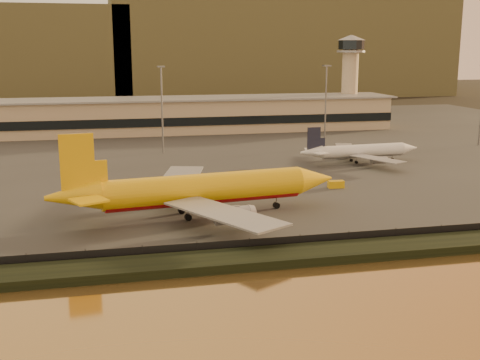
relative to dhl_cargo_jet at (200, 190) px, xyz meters
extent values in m
plane|color=black|center=(10.03, -9.35, -5.07)|extent=(900.00, 900.00, 0.00)
cube|color=black|center=(10.03, -26.35, -4.37)|extent=(320.00, 7.00, 1.40)
cube|color=#2D2D2D|center=(10.03, 85.65, -4.97)|extent=(320.00, 220.00, 0.20)
cube|color=black|center=(10.03, -22.35, -3.77)|extent=(300.00, 0.05, 2.20)
cube|color=tan|center=(10.03, 115.65, 1.13)|extent=(160.00, 22.00, 12.00)
cube|color=black|center=(10.03, 104.45, 0.13)|extent=(160.00, 0.60, 3.00)
cube|color=gray|center=(10.03, 115.65, 7.43)|extent=(164.00, 24.00, 0.60)
cylinder|color=tan|center=(80.03, 121.65, 10.13)|extent=(6.40, 6.40, 30.00)
cylinder|color=black|center=(80.03, 121.65, 26.88)|extent=(10.40, 10.40, 3.50)
cone|color=gray|center=(80.03, 121.65, 29.63)|extent=(11.20, 11.20, 2.00)
cylinder|color=gray|center=(80.03, 121.65, 24.33)|extent=(11.20, 11.20, 0.80)
cylinder|color=slate|center=(0.03, 70.65, 7.63)|extent=(0.50, 0.50, 25.00)
cube|color=slate|center=(0.03, 70.65, 20.33)|extent=(2.20, 2.20, 0.40)
cylinder|color=slate|center=(50.03, 68.65, 7.63)|extent=(0.50, 0.50, 25.00)
cube|color=slate|center=(50.03, 68.65, 20.33)|extent=(2.20, 2.20, 0.40)
cube|color=brown|center=(100.03, 330.65, 29.93)|extent=(220.00, 160.00, 70.00)
cylinder|color=#E6AE0C|center=(0.99, 0.12, 0.29)|extent=(38.02, 10.07, 5.44)
cylinder|color=#A1090A|center=(0.99, 0.12, -0.66)|extent=(36.83, 8.75, 4.24)
cone|color=#E6AE0C|center=(23.29, 2.92, 0.29)|extent=(7.94, 6.30, 5.44)
cone|color=#E6AE0C|center=(-22.35, -2.80, 0.70)|extent=(10.01, 6.56, 5.44)
cube|color=#E6AE0C|center=(-21.31, -2.67, 6.68)|extent=(5.76, 1.15, 9.51)
cube|color=#E6AE0C|center=(-20.95, 2.86, 1.11)|extent=(6.11, 6.06, 0.33)
cube|color=#E6AE0C|center=(-19.60, -7.93, 1.11)|extent=(6.93, 6.90, 0.33)
cube|color=gray|center=(-1.85, 14.36, -0.66)|extent=(13.11, 24.61, 0.33)
cylinder|color=gray|center=(1.18, 11.18, -2.15)|extent=(6.60, 3.75, 2.99)
cube|color=gray|center=(1.75, -14.37, -0.66)|extent=(17.84, 24.11, 0.33)
cylinder|color=gray|center=(3.90, -10.55, -2.15)|extent=(6.60, 3.75, 2.99)
cylinder|color=black|center=(15.25, 1.91, -4.27)|extent=(1.30, 1.09, 1.20)
cylinder|color=slate|center=(15.25, 1.91, -3.65)|extent=(0.21, 0.21, 2.45)
cylinder|color=black|center=(-2.60, -2.79, -4.27)|extent=(1.30, 1.09, 1.20)
cylinder|color=slate|center=(-2.60, -2.79, -3.65)|extent=(0.21, 0.21, 2.45)
cylinder|color=black|center=(-3.21, 2.06, -4.27)|extent=(1.30, 1.09, 1.20)
cylinder|color=slate|center=(-3.21, 2.06, -3.65)|extent=(0.21, 0.21, 2.45)
cylinder|color=white|center=(51.57, 43.58, -1.68)|extent=(24.33, 4.92, 3.36)
cylinder|color=gray|center=(51.57, 43.58, -2.27)|extent=(23.61, 4.14, 2.62)
cone|color=white|center=(65.97, 44.52, -1.68)|extent=(4.91, 3.65, 3.36)
cone|color=white|center=(36.50, 42.60, -1.43)|extent=(6.25, 3.74, 3.36)
cube|color=#1B1D30|center=(37.17, 42.64, 2.26)|extent=(3.70, 0.51, 5.87)
cube|color=white|center=(37.63, 46.03, -1.18)|extent=(4.04, 3.92, 0.20)
cube|color=white|center=(38.06, 39.34, -1.18)|extent=(4.30, 4.20, 0.20)
cube|color=gray|center=(50.30, 52.75, -2.27)|extent=(9.19, 15.81, 0.20)
cylinder|color=gray|center=(52.12, 50.59, -3.19)|extent=(4.14, 2.10, 1.85)
cube|color=gray|center=(51.50, 34.33, -2.27)|extent=(10.79, 15.64, 0.20)
cylinder|color=gray|center=(53.03, 36.70, -3.19)|extent=(4.14, 2.10, 1.85)
cylinder|color=black|center=(60.78, 44.18, -4.50)|extent=(0.77, 0.63, 0.74)
cylinder|color=slate|center=(60.78, 44.18, -4.11)|extent=(0.18, 0.18, 1.51)
cylinder|color=black|center=(49.16, 41.91, -4.50)|extent=(0.77, 0.63, 0.74)
cylinder|color=slate|center=(49.16, 41.91, -4.11)|extent=(0.18, 0.18, 1.51)
cylinder|color=black|center=(48.96, 44.92, -4.50)|extent=(0.77, 0.63, 0.74)
cylinder|color=slate|center=(48.96, 44.92, -4.11)|extent=(0.18, 0.18, 1.51)
cube|color=#E6AE0C|center=(33.04, 15.93, -4.08)|extent=(3.62, 1.80, 1.59)
cube|color=white|center=(-12.40, 18.90, -4.01)|extent=(4.17, 2.76, 1.72)
camera|label=1|loc=(-16.30, -106.39, 25.38)|focal=45.00mm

